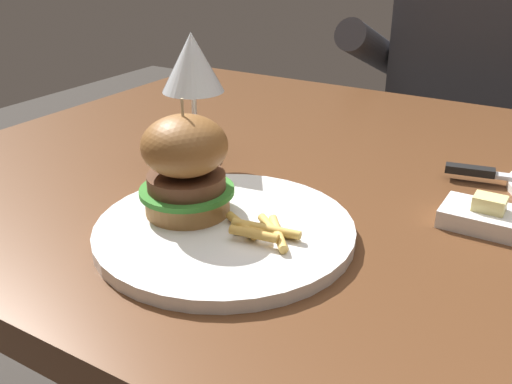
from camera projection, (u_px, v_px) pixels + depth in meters
name	position (u px, v px, depth m)	size (l,w,h in m)	color
dining_table	(363.00, 242.00, 0.78)	(1.16, 0.87, 0.74)	#56331C
main_plate	(225.00, 230.00, 0.60)	(0.27, 0.27, 0.01)	white
burger_sandwich	(186.00, 165.00, 0.60)	(0.10, 0.10, 0.13)	#9E6B38
fries_pile	(263.00, 230.00, 0.57)	(0.09, 0.06, 0.02)	gold
wine_glass	(192.00, 66.00, 0.74)	(0.08, 0.08, 0.18)	silver
butter_dish	(487.00, 217.00, 0.61)	(0.09, 0.06, 0.04)	white
diner_person	(466.00, 145.00, 1.37)	(0.51, 0.36, 1.18)	#282833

